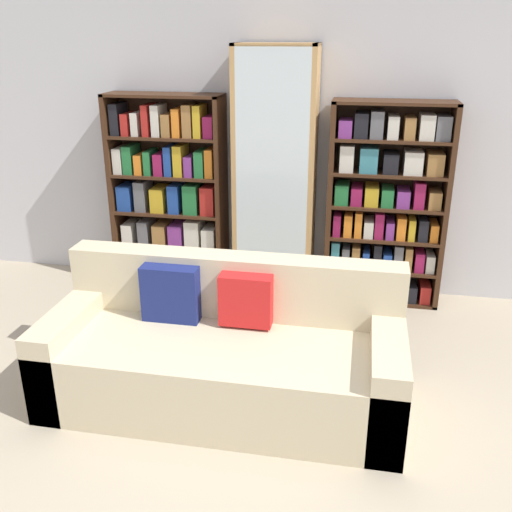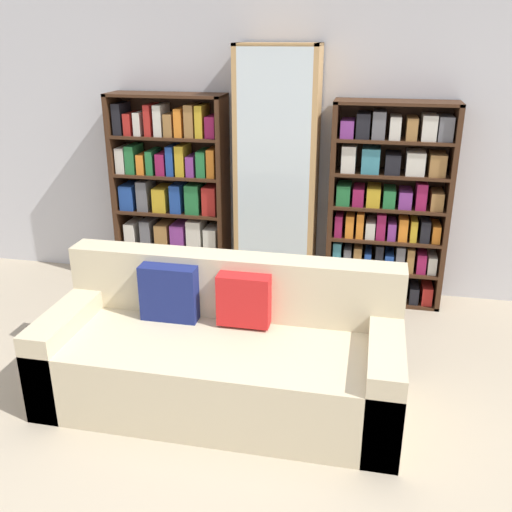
{
  "view_description": "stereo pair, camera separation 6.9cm",
  "coord_description": "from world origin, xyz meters",
  "px_view_note": "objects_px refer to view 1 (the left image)",
  "views": [
    {
      "loc": [
        0.54,
        -2.23,
        2.15
      ],
      "look_at": [
        -0.17,
        1.51,
        0.66
      ],
      "focal_mm": 40.0,
      "sensor_mm": 36.0,
      "label": 1
    },
    {
      "loc": [
        0.61,
        -2.22,
        2.15
      ],
      "look_at": [
        -0.17,
        1.51,
        0.66
      ],
      "focal_mm": 40.0,
      "sensor_mm": 36.0,
      "label": 2
    }
  ],
  "objects_px": {
    "display_cabinet": "(275,177)",
    "wine_bottle": "(326,336)",
    "bookshelf_left": "(170,196)",
    "couch": "(224,355)",
    "bookshelf_right": "(386,207)"
  },
  "relations": [
    {
      "from": "display_cabinet",
      "to": "wine_bottle",
      "type": "bearing_deg",
      "value": -61.89
    },
    {
      "from": "bookshelf_left",
      "to": "couch",
      "type": "bearing_deg",
      "value": -61.95
    },
    {
      "from": "wine_bottle",
      "to": "bookshelf_right",
      "type": "bearing_deg",
      "value": 69.42
    },
    {
      "from": "bookshelf_left",
      "to": "wine_bottle",
      "type": "distance_m",
      "value": 1.91
    },
    {
      "from": "bookshelf_right",
      "to": "wine_bottle",
      "type": "bearing_deg",
      "value": -110.58
    },
    {
      "from": "display_cabinet",
      "to": "wine_bottle",
      "type": "distance_m",
      "value": 1.45
    },
    {
      "from": "couch",
      "to": "bookshelf_left",
      "type": "bearing_deg",
      "value": 118.05
    },
    {
      "from": "display_cabinet",
      "to": "bookshelf_left",
      "type": "bearing_deg",
      "value": 179.04
    },
    {
      "from": "bookshelf_left",
      "to": "display_cabinet",
      "type": "distance_m",
      "value": 0.96
    },
    {
      "from": "bookshelf_right",
      "to": "wine_bottle",
      "type": "height_order",
      "value": "bookshelf_right"
    },
    {
      "from": "couch",
      "to": "wine_bottle",
      "type": "bearing_deg",
      "value": 47.65
    },
    {
      "from": "bookshelf_left",
      "to": "wine_bottle",
      "type": "xyz_separation_m",
      "value": [
        1.47,
        -1.02,
        -0.67
      ]
    },
    {
      "from": "bookshelf_left",
      "to": "display_cabinet",
      "type": "relative_size",
      "value": 0.81
    },
    {
      "from": "bookshelf_left",
      "to": "display_cabinet",
      "type": "height_order",
      "value": "display_cabinet"
    },
    {
      "from": "bookshelf_left",
      "to": "display_cabinet",
      "type": "xyz_separation_m",
      "value": [
        0.93,
        -0.02,
        0.22
      ]
    }
  ]
}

